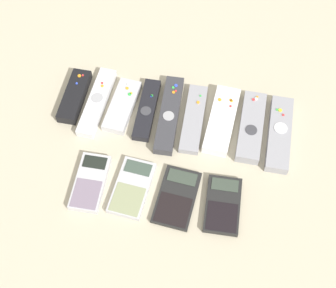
# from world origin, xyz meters

# --- Properties ---
(ground_plane) EXTENTS (3.00, 3.00, 0.00)m
(ground_plane) POSITION_xyz_m (0.00, 0.00, 0.00)
(ground_plane) COLOR #B2A88E
(remote_0) EXTENTS (0.05, 0.15, 0.03)m
(remote_0) POSITION_xyz_m (-0.26, 0.13, 0.01)
(remote_0) COLOR black
(remote_0) RESTS_ON ground_plane
(remote_1) EXTENTS (0.05, 0.20, 0.02)m
(remote_1) POSITION_xyz_m (-0.20, 0.12, 0.01)
(remote_1) COLOR silver
(remote_1) RESTS_ON ground_plane
(remote_2) EXTENTS (0.06, 0.16, 0.02)m
(remote_2) POSITION_xyz_m (-0.13, 0.12, 0.01)
(remote_2) COLOR #B7B7BC
(remote_2) RESTS_ON ground_plane
(remote_3) EXTENTS (0.05, 0.17, 0.02)m
(remote_3) POSITION_xyz_m (-0.07, 0.13, 0.01)
(remote_3) COLOR black
(remote_3) RESTS_ON ground_plane
(remote_4) EXTENTS (0.06, 0.22, 0.03)m
(remote_4) POSITION_xyz_m (-0.01, 0.12, 0.01)
(remote_4) COLOR #333338
(remote_4) RESTS_ON ground_plane
(remote_5) EXTENTS (0.05, 0.19, 0.02)m
(remote_5) POSITION_xyz_m (0.05, 0.12, 0.01)
(remote_5) COLOR gray
(remote_5) RESTS_ON ground_plane
(remote_6) EXTENTS (0.07, 0.19, 0.03)m
(remote_6) POSITION_xyz_m (0.11, 0.13, 0.01)
(remote_6) COLOR white
(remote_6) RESTS_ON ground_plane
(remote_7) EXTENTS (0.05, 0.19, 0.03)m
(remote_7) POSITION_xyz_m (0.19, 0.13, 0.01)
(remote_7) COLOR gray
(remote_7) RESTS_ON ground_plane
(remote_8) EXTENTS (0.05, 0.20, 0.03)m
(remote_8) POSITION_xyz_m (0.25, 0.12, 0.01)
(remote_8) COLOR gray
(remote_8) RESTS_ON ground_plane
(calculator_0) EXTENTS (0.07, 0.14, 0.02)m
(calculator_0) POSITION_xyz_m (-0.15, -0.09, 0.01)
(calculator_0) COLOR #B2B2B7
(calculator_0) RESTS_ON ground_plane
(calculator_1) EXTENTS (0.08, 0.14, 0.02)m
(calculator_1) POSITION_xyz_m (-0.06, -0.09, 0.01)
(calculator_1) COLOR #B2B2B7
(calculator_1) RESTS_ON ground_plane
(calculator_2) EXTENTS (0.09, 0.15, 0.01)m
(calculator_2) POSITION_xyz_m (0.05, -0.09, 0.01)
(calculator_2) COLOR black
(calculator_2) RESTS_ON ground_plane
(calculator_3) EXTENTS (0.08, 0.14, 0.02)m
(calculator_3) POSITION_xyz_m (0.15, -0.09, 0.01)
(calculator_3) COLOR black
(calculator_3) RESTS_ON ground_plane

